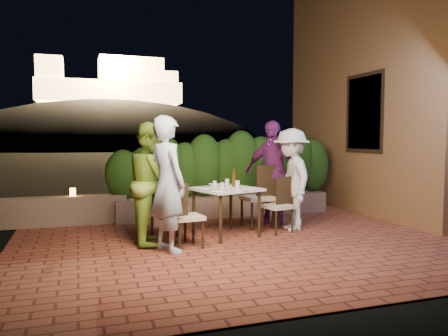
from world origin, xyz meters
name	(u,v)px	position (x,y,z in m)	size (l,w,h in m)	color
ground	(262,244)	(0.00, 0.00, -0.02)	(400.00, 400.00, 0.00)	black
terrace_floor	(249,240)	(0.00, 0.50, -0.07)	(7.00, 6.00, 0.15)	brown
building_wall	(383,91)	(3.60, 2.00, 2.50)	(1.60, 5.00, 5.00)	olive
window_pane	(365,113)	(2.82, 1.50, 2.00)	(0.08, 1.00, 1.40)	black
window_frame	(365,113)	(2.81, 1.50, 2.00)	(0.06, 1.15, 1.55)	black
planter	(225,205)	(0.20, 2.30, 0.20)	(4.20, 0.55, 0.40)	#775D4B
hedge	(225,167)	(0.20, 2.30, 0.95)	(4.00, 0.70, 1.10)	#1D4111
parapet	(61,211)	(-2.80, 2.30, 0.25)	(2.20, 0.30, 0.50)	#775D4B
hill	(111,175)	(2.00, 60.00, -4.00)	(52.00, 40.00, 22.00)	black
fortress	(110,75)	(2.00, 60.00, 10.50)	(26.00, 8.00, 8.00)	#FFCC7A
dining_table	(226,212)	(-0.35, 0.61, 0.38)	(0.88, 0.88, 0.75)	white
plate_nw	(217,190)	(-0.59, 0.30, 0.76)	(0.24, 0.24, 0.01)	white
plate_sw	(205,188)	(-0.66, 0.70, 0.76)	(0.20, 0.20, 0.01)	white
plate_ne	(248,188)	(-0.02, 0.49, 0.76)	(0.22, 0.22, 0.01)	white
plate_se	(230,185)	(-0.18, 0.90, 0.76)	(0.23, 0.23, 0.01)	white
plate_centre	(224,187)	(-0.37, 0.64, 0.76)	(0.20, 0.20, 0.01)	white
plate_front	(241,190)	(-0.22, 0.28, 0.76)	(0.21, 0.21, 0.01)	white
glass_nw	(222,186)	(-0.46, 0.46, 0.80)	(0.06, 0.06, 0.10)	silver
glass_sw	(215,184)	(-0.49, 0.74, 0.80)	(0.06, 0.06, 0.10)	silver
glass_ne	(237,184)	(-0.19, 0.53, 0.81)	(0.07, 0.07, 0.12)	silver
glass_se	(227,183)	(-0.26, 0.80, 0.81)	(0.07, 0.07, 0.12)	silver
beer_bottle	(234,178)	(-0.18, 0.71, 0.89)	(0.05, 0.05, 0.28)	#472A0B
bowl	(215,185)	(-0.45, 0.87, 0.77)	(0.17, 0.17, 0.04)	white
chair_left_front	(187,216)	(-1.10, 0.10, 0.45)	(0.41, 0.41, 0.89)	black
chair_left_back	(168,206)	(-1.25, 0.59, 0.51)	(0.48, 0.48, 1.03)	black
chair_right_front	(277,205)	(0.52, 0.58, 0.45)	(0.41, 0.41, 0.89)	black
chair_right_back	(258,196)	(0.37, 1.05, 0.53)	(0.49, 0.49, 1.06)	black
diner_blue	(167,184)	(-1.38, -0.01, 0.91)	(0.66, 0.43, 1.81)	#A9C0D9
diner_green	(152,183)	(-1.50, 0.51, 0.87)	(0.85, 0.66, 1.74)	#9ACE40
diner_white	(291,179)	(0.82, 0.70, 0.84)	(1.08, 0.62, 1.67)	silver
diner_purple	(272,173)	(0.71, 1.22, 0.91)	(1.07, 0.44, 1.82)	#732777
parapet_lamp	(73,192)	(-2.61, 2.30, 0.57)	(0.10, 0.10, 0.14)	orange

